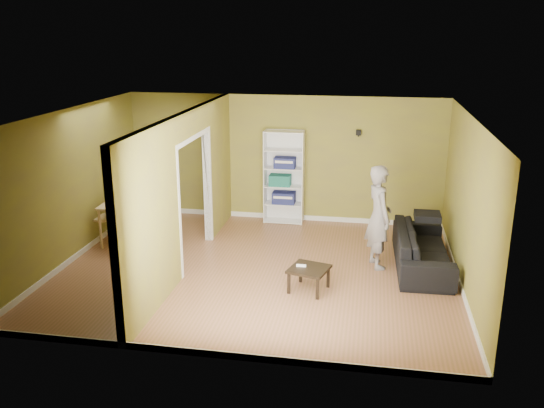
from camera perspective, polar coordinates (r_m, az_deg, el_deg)
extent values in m
plane|color=#945D44|center=(9.70, -1.38, -6.51)|extent=(6.50, 6.50, 0.00)
plane|color=white|center=(8.99, -1.49, 8.88)|extent=(6.50, 6.50, 0.00)
plane|color=olive|center=(11.89, 1.19, 4.51)|extent=(6.50, 0.00, 6.50)
plane|color=olive|center=(6.74, -6.07, -5.51)|extent=(6.50, 0.00, 6.50)
plane|color=olive|center=(10.39, -19.30, 1.70)|extent=(0.00, 5.50, 5.50)
plane|color=olive|center=(9.21, 18.80, -0.13)|extent=(0.00, 5.50, 5.50)
cube|color=black|center=(11.58, 8.57, 7.02)|extent=(0.10, 0.10, 0.10)
imported|color=black|center=(10.00, 14.72, -3.75)|extent=(2.25, 1.01, 0.85)
imported|color=slate|center=(9.66, 10.58, -0.40)|extent=(0.90, 0.81, 2.06)
cube|color=white|center=(11.84, -0.69, 2.76)|extent=(0.02, 0.35, 1.92)
cube|color=white|center=(11.72, 3.10, 2.59)|extent=(0.02, 0.35, 1.92)
cube|color=white|center=(11.94, 1.32, 2.87)|extent=(0.81, 0.02, 1.92)
cube|color=white|center=(12.04, 1.17, -1.65)|extent=(0.77, 0.35, 0.02)
cube|color=white|center=(11.93, 1.18, 0.05)|extent=(0.77, 0.35, 0.02)
cube|color=white|center=(11.82, 1.19, 1.80)|extent=(0.77, 0.35, 0.02)
cube|color=white|center=(11.73, 1.20, 3.57)|extent=(0.77, 0.35, 0.02)
cube|color=white|center=(11.65, 1.21, 5.36)|extent=(0.77, 0.35, 0.02)
cube|color=white|center=(11.58, 1.23, 7.18)|extent=(0.77, 0.35, 0.02)
cube|color=navy|center=(11.89, 1.19, 0.65)|extent=(0.46, 0.30, 0.24)
cube|color=#248D69|center=(11.80, 0.81, 2.38)|extent=(0.43, 0.28, 0.22)
cube|color=navy|center=(11.70, 1.29, 4.13)|extent=(0.43, 0.28, 0.22)
cube|color=black|center=(8.85, 3.69, -6.45)|extent=(0.56, 0.56, 0.04)
cube|color=black|center=(8.74, 1.96, -8.07)|extent=(0.05, 0.05, 0.33)
cube|color=black|center=(8.70, 5.03, -8.27)|extent=(0.05, 0.05, 0.33)
cube|color=black|center=(9.16, 2.38, -6.86)|extent=(0.05, 0.05, 0.33)
cube|color=black|center=(9.12, 5.29, -7.04)|extent=(0.05, 0.05, 0.33)
cube|color=white|center=(8.88, 2.91, -6.11)|extent=(0.15, 0.04, 0.03)
cube|color=#D8BA88|center=(10.89, -13.28, -0.06)|extent=(1.25, 0.83, 0.04)
cylinder|color=#D8BA88|center=(10.93, -16.65, -2.42)|extent=(0.05, 0.05, 0.74)
cylinder|color=#D8BA88|center=(10.48, -11.02, -2.84)|extent=(0.05, 0.05, 0.74)
cylinder|color=#D8BA88|center=(11.55, -15.07, -1.25)|extent=(0.05, 0.05, 0.74)
cylinder|color=#D8BA88|center=(11.12, -9.70, -1.60)|extent=(0.05, 0.05, 0.74)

